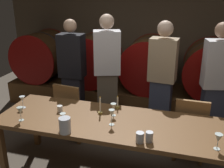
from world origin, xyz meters
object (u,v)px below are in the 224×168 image
candle_left (100,109)px  candle_right (118,105)px  wine_barrel_left (93,60)px  guest_center_left (107,74)px  guest_far_right (215,84)px  pitcher (65,125)px  cup_right (149,137)px  dining_table (118,127)px  wine_glass_left (20,111)px  chair_left (71,109)px  wine_barrel_right (212,69)px  wine_glass_far_left (22,99)px  wine_glass_far_right (218,139)px  wine_glass_right (112,114)px  wine_glass_center_right (113,107)px  guest_center_right (162,80)px  wine_barrel_center (149,64)px  cup_center (140,137)px  cup_left (60,109)px  wine_glass_center_left (63,118)px  guest_far_left (73,74)px  wine_barrel_far_left (42,56)px  chair_right (190,126)px

candle_left → candle_right: 0.26m
wine_barrel_left → guest_center_left: size_ratio=0.52×
guest_far_right → pitcher: (-1.55, -1.51, -0.07)m
candle_left → cup_right: (0.64, -0.43, -0.01)m
wine_barrel_left → dining_table: size_ratio=0.34×
dining_table → cup_right: 0.51m
wine_glass_left → cup_right: wine_glass_left is taller
chair_left → wine_barrel_right: bearing=-138.5°
wine_glass_far_left → wine_glass_far_right: size_ratio=0.97×
guest_center_left → wine_glass_right: 1.19m
dining_table → wine_glass_center_right: size_ratio=18.06×
pitcher → cup_right: bearing=5.0°
candle_left → chair_left: bearing=140.1°
wine_barrel_left → wine_glass_center_right: (0.91, -1.83, -0.02)m
wine_barrel_left → guest_center_right: 1.59m
wine_glass_right → chair_left: bearing=138.3°
guest_far_right → candle_right: 1.43m
wine_barrel_center → guest_far_right: size_ratio=0.54×
wine_barrel_center → cup_center: wine_barrel_center is taller
guest_center_right → candle_right: (-0.45, -0.79, -0.10)m
guest_center_right → wine_barrel_left: bearing=-25.5°
guest_center_right → guest_far_right: guest_far_right is taller
guest_far_right → cup_center: bearing=49.9°
guest_center_left → wine_glass_far_right: size_ratio=11.46×
wine_glass_left → cup_left: (0.32, 0.32, -0.08)m
guest_center_left → wine_glass_far_left: 1.28m
dining_table → wine_glass_center_right: 0.23m
guest_center_right → cup_center: 1.47m
wine_barrel_right → wine_glass_center_left: bearing=-126.2°
candle_left → wine_glass_center_right: 0.17m
wine_glass_far_left → cup_left: bearing=3.7°
wine_glass_right → wine_barrel_center: bearing=87.3°
wine_glass_far_left → guest_far_right: bearing=25.9°
guest_far_right → wine_glass_right: (-1.13, -1.23, -0.02)m
chair_left → guest_center_right: guest_center_right is taller
dining_table → wine_glass_right: bearing=-118.4°
guest_far_left → wine_glass_left: size_ratio=10.56×
chair_left → candle_right: 0.90m
wine_barrel_far_left → pitcher: bearing=-55.5°
wine_barrel_center → cup_center: bearing=-83.6°
guest_center_left → wine_glass_left: size_ratio=11.10×
wine_barrel_far_left → guest_center_left: bearing=-29.7°
wine_barrel_far_left → cup_center: size_ratio=8.83×
pitcher → cup_center: (0.77, 0.03, -0.03)m
guest_center_right → wine_glass_far_right: guest_center_right is taller
chair_right → guest_far_right: size_ratio=0.51×
cup_right → wine_glass_center_left: bearing=177.8°
pitcher → wine_glass_center_left: pitcher is taller
chair_left → wine_barrel_left: bearing=-76.7°
wine_barrel_center → cup_right: 2.29m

